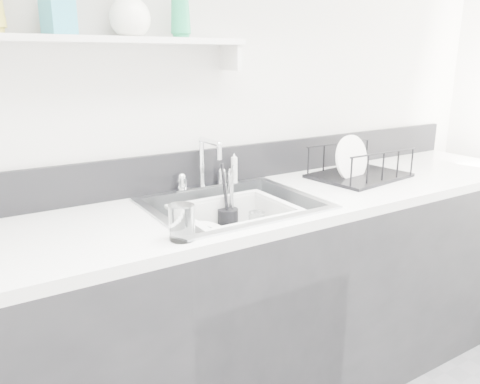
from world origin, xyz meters
TOP-DOWN VIEW (x-y plane):
  - counter_run at (0.00, 1.19)m, footprint 3.20×0.62m
  - backsplash at (0.00, 1.49)m, footprint 3.20×0.02m
  - sink at (0.00, 1.19)m, footprint 0.64×0.52m
  - faucet at (0.00, 1.44)m, footprint 0.26×0.18m
  - side_sprayer at (0.16, 1.44)m, footprint 0.03×0.03m
  - wall_shelf at (-0.35, 1.42)m, footprint 1.00×0.16m
  - wash_tub at (-0.01, 1.16)m, footprint 0.47×0.41m
  - plate_stack at (-0.11, 1.16)m, footprint 0.23×0.23m
  - utensil_cup at (0.03, 1.28)m, footprint 0.08×0.08m
  - ladle at (-0.06, 1.16)m, footprint 0.26×0.19m
  - tumbler_in_tub at (0.12, 1.21)m, footprint 0.08×0.08m
  - tumbler_counter at (-0.32, 0.96)m, footprint 0.09×0.09m
  - dish_rack at (0.72, 1.24)m, footprint 0.47×0.38m
  - bowl_small at (0.09, 1.10)m, footprint 0.10×0.10m
  - soap_bottle_b at (-0.53, 1.40)m, footprint 0.11×0.11m
  - soap_bottle_c at (-0.29, 1.40)m, footprint 0.15×0.15m
  - soap_bottle_d at (-0.10, 1.40)m, footprint 0.10×0.10m

SIDE VIEW (x-z plane):
  - counter_run at x=0.00m, z-range 0.00..0.92m
  - bowl_small at x=0.09m, z-range 0.77..0.80m
  - plate_stack at x=-0.11m, z-range 0.75..0.84m
  - ladle at x=-0.06m, z-range 0.77..0.84m
  - tumbler_in_tub at x=0.12m, z-range 0.77..0.86m
  - utensil_cup at x=0.03m, z-range 0.69..0.97m
  - sink at x=0.00m, z-range 0.73..0.93m
  - wash_tub at x=-0.01m, z-range 0.75..0.92m
  - tumbler_counter at x=-0.32m, z-range 0.92..1.03m
  - faucet at x=0.00m, z-range 0.87..1.09m
  - side_sprayer at x=0.16m, z-range 0.92..1.06m
  - dish_rack at x=0.72m, z-range 0.92..1.07m
  - backsplash at x=0.00m, z-range 0.92..1.08m
  - wall_shelf at x=-0.35m, z-range 1.45..1.57m
  - soap_bottle_c at x=-0.29m, z-range 1.53..1.71m
  - soap_bottle_b at x=-0.53m, z-range 1.53..1.73m
  - soap_bottle_d at x=-0.10m, z-range 1.53..1.73m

